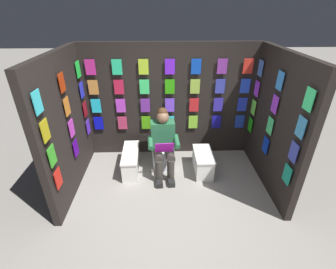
# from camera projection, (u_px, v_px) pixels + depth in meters

# --- Properties ---
(ground_plane) EXTENTS (30.00, 30.00, 0.00)m
(ground_plane) POSITION_uv_depth(u_px,v_px,m) (174.00, 223.00, 3.35)
(ground_plane) COLOR gray
(display_wall_back) EXTENTS (3.18, 0.14, 2.13)m
(display_wall_back) POSITION_uv_depth(u_px,v_px,m) (170.00, 102.00, 4.50)
(display_wall_back) COLOR black
(display_wall_back) RESTS_ON ground
(display_wall_left) EXTENTS (0.14, 1.85, 2.13)m
(display_wall_left) POSITION_uv_depth(u_px,v_px,m) (276.00, 124.00, 3.69)
(display_wall_left) COLOR black
(display_wall_left) RESTS_ON ground
(display_wall_right) EXTENTS (0.14, 1.85, 2.13)m
(display_wall_right) POSITION_uv_depth(u_px,v_px,m) (66.00, 126.00, 3.61)
(display_wall_right) COLOR black
(display_wall_right) RESTS_ON ground
(toilet) EXTENTS (0.42, 0.57, 0.77)m
(toilet) POSITION_uv_depth(u_px,v_px,m) (163.00, 150.00, 4.42)
(toilet) COLOR white
(toilet) RESTS_ON ground
(person_reading) EXTENTS (0.54, 0.70, 1.19)m
(person_reading) POSITION_uv_depth(u_px,v_px,m) (163.00, 143.00, 4.09)
(person_reading) COLOR #286B42
(person_reading) RESTS_ON ground
(comic_longbox_near) EXTENTS (0.29, 0.80, 0.39)m
(comic_longbox_near) POSITION_uv_depth(u_px,v_px,m) (131.00, 161.00, 4.33)
(comic_longbox_near) COLOR white
(comic_longbox_near) RESTS_ON ground
(comic_longbox_far) EXTENTS (0.31, 0.64, 0.39)m
(comic_longbox_far) POSITION_uv_depth(u_px,v_px,m) (203.00, 162.00, 4.29)
(comic_longbox_far) COLOR white
(comic_longbox_far) RESTS_ON ground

